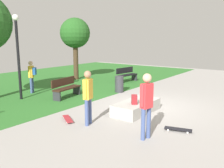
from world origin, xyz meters
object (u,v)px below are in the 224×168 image
object	(u,v)px
lamp_post	(18,48)
pedestrian_with_backpack	(32,74)
backpack_on_ledge	(134,99)
skater_watching	(88,93)
park_bench_near_path	(126,74)
park_bench_center_lawn	(66,87)
skateboard_by_ledge	(178,129)
skater_performing_trick	(146,101)
trash_bin	(119,84)
skateboard_spare	(68,119)
concrete_ledge	(136,107)
tree_slender_maple	(75,34)

from	to	relation	value
lamp_post	pedestrian_with_backpack	distance (m)	1.89
backpack_on_ledge	skater_watching	distance (m)	1.89
park_bench_near_path	park_bench_center_lawn	world-z (taller)	same
skater_watching	skateboard_by_ledge	xyz separation A→B (m)	(1.17, -2.53, -0.96)
skater_performing_trick	park_bench_near_path	bearing A→B (deg)	36.41
park_bench_near_path	trash_bin	xyz separation A→B (m)	(-2.80, -1.37, -0.06)
skateboard_spare	lamp_post	world-z (taller)	lamp_post
concrete_ledge	pedestrian_with_backpack	size ratio (longest dim) A/B	1.28
concrete_ledge	park_bench_near_path	world-z (taller)	park_bench_near_path
concrete_ledge	skateboard_spare	world-z (taller)	concrete_ledge
backpack_on_ledge	pedestrian_with_backpack	size ratio (longest dim) A/B	0.20
skateboard_by_ledge	lamp_post	world-z (taller)	lamp_post
park_bench_center_lawn	concrete_ledge	bearing A→B (deg)	-91.23
skateboard_spare	park_bench_near_path	world-z (taller)	park_bench_near_path
pedestrian_with_backpack	lamp_post	bearing A→B (deg)	-148.04
skater_performing_trick	trash_bin	size ratio (longest dim) A/B	2.16
skater_performing_trick	tree_slender_maple	distance (m)	10.68
park_bench_near_path	skater_watching	bearing A→B (deg)	-155.68
skater_performing_trick	trash_bin	xyz separation A→B (m)	(4.43, 3.96, -0.66)
concrete_ledge	skateboard_spare	size ratio (longest dim) A/B	2.65
skateboard_by_ledge	park_bench_center_lawn	size ratio (longest dim) A/B	0.50
skater_performing_trick	skateboard_by_ledge	xyz separation A→B (m)	(1.07, -0.52, -1.02)
skateboard_by_ledge	park_bench_center_lawn	world-z (taller)	park_bench_center_lawn
tree_slender_maple	pedestrian_with_backpack	world-z (taller)	tree_slender_maple
skateboard_spare	park_bench_near_path	xyz separation A→B (m)	(7.46, 2.49, 0.42)
tree_slender_maple	lamp_post	bearing A→B (deg)	-161.03
pedestrian_with_backpack	skateboard_by_ledge	bearing A→B (deg)	-94.36
trash_bin	pedestrian_with_backpack	world-z (taller)	pedestrian_with_backpack
pedestrian_with_backpack	trash_bin	bearing A→B (deg)	-51.72
skater_watching	lamp_post	bearing A→B (deg)	82.11
backpack_on_ledge	lamp_post	xyz separation A→B (m)	(-1.05, 5.40, 1.74)
tree_slender_maple	lamp_post	xyz separation A→B (m)	(-5.44, -1.87, -0.73)
backpack_on_ledge	tree_slender_maple	distance (m)	8.84
skateboard_spare	skater_watching	bearing A→B (deg)	-80.82
park_bench_center_lawn	pedestrian_with_backpack	size ratio (longest dim) A/B	1.01
skater_watching	park_bench_near_path	world-z (taller)	skater_watching
trash_bin	park_bench_center_lawn	bearing A→B (deg)	150.28
lamp_post	concrete_ledge	bearing A→B (deg)	-75.45
backpack_on_ledge	skateboard_spare	size ratio (longest dim) A/B	0.41
concrete_ledge	backpack_on_ledge	bearing A→B (deg)	-163.30
concrete_ledge	pedestrian_with_backpack	world-z (taller)	pedestrian_with_backpack
skateboard_spare	trash_bin	xyz separation A→B (m)	(4.66, 1.12, 0.36)
backpack_on_ledge	tree_slender_maple	size ratio (longest dim) A/B	0.08
lamp_post	backpack_on_ledge	bearing A→B (deg)	-78.96
concrete_ledge	trash_bin	distance (m)	3.55
park_bench_near_path	backpack_on_ledge	bearing A→B (deg)	-144.65
trash_bin	pedestrian_with_backpack	bearing A→B (deg)	128.28
skateboard_by_ledge	park_bench_near_path	size ratio (longest dim) A/B	0.50
skater_watching	tree_slender_maple	xyz separation A→B (m)	(6.09, 6.60, 2.02)
pedestrian_with_backpack	concrete_ledge	bearing A→B (deg)	-87.58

